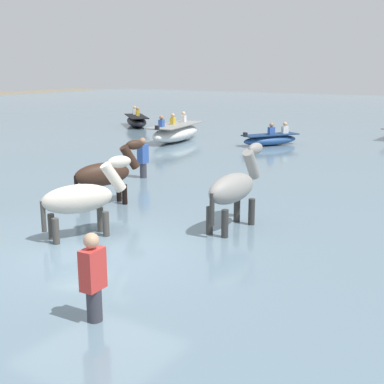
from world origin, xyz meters
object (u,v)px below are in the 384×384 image
Objects in this scene: horse_lead_grey at (234,190)px; horse_flank_dark_bay at (106,176)px; boat_mid_channel at (176,133)px; boat_far_inshore at (136,121)px; person_spectator_far at (143,164)px; horse_trailing_pinto at (82,201)px; boat_far_offshore at (270,139)px; person_onlooker_right at (94,290)px.

horse_lead_grey is 3.39m from horse_flank_dark_bay.
boat_mid_channel is (-4.71, 9.84, -0.33)m from horse_flank_dark_bay.
boat_far_inshore is 13.64m from person_spectator_far.
person_spectator_far reaches higher than boat_far_inshore.
boat_far_offshore is (-1.92, 12.99, -0.47)m from horse_trailing_pinto.
boat_mid_channel is at bearing 115.58° from horse_flank_dark_bay.
horse_trailing_pinto reaches higher than boat_mid_channel.
boat_mid_channel is at bearing 129.46° from horse_lead_grey.
horse_lead_grey is 0.81× the size of boat_far_offshore.
horse_trailing_pinto reaches higher than person_onlooker_right.
horse_trailing_pinto reaches higher than horse_flank_dark_bay.
horse_flank_dark_bay is 16.68m from boat_far_inshore.
horse_flank_dark_bay is 0.75× the size of boat_far_offshore.
horse_flank_dark_bay reaches higher than person_onlooker_right.
horse_lead_grey is at bearing -32.72° from person_spectator_far.
horse_trailing_pinto is 3.50m from person_onlooker_right.
person_onlooker_right is at bearing -49.85° from horse_flank_dark_bay.
person_spectator_far is at bearing -93.33° from boat_far_offshore.
boat_mid_channel is (5.09, -3.65, 0.08)m from boat_far_inshore.
boat_far_offshore is 1.58× the size of person_onlooker_right.
person_onlooker_right is at bearing -73.90° from boat_far_offshore.
boat_far_inshore is at bearing 134.36° from horse_lead_grey.
horse_trailing_pinto reaches higher than boat_far_inshore.
boat_far_offshore is at bearing 86.67° from person_spectator_far.
horse_lead_grey reaches higher than horse_flank_dark_bay.
person_spectator_far is (-1.17, 2.93, -0.28)m from horse_flank_dark_bay.
boat_far_offshore is (-4.09, 10.96, -0.54)m from horse_lead_grey.
horse_lead_grey reaches higher than boat_far_inshore.
boat_far_inshore is at bearing 126.00° from horse_flank_dark_bay.
horse_lead_grey reaches higher than person_spectator_far.
horse_flank_dark_bay reaches higher than boat_far_inshore.
person_spectator_far is (8.64, -10.56, 0.13)m from boat_far_inshore.
person_onlooker_right is at bearing -56.31° from person_spectator_far.
boat_far_inshore is (-13.19, 13.49, -0.50)m from horse_lead_grey.
boat_far_offshore is (4.01, 1.12, -0.13)m from boat_mid_channel.
horse_flank_dark_bay is 5.81m from person_onlooker_right.
horse_trailing_pinto is (-2.17, -2.04, -0.08)m from horse_lead_grey.
horse_trailing_pinto is 13.14m from boat_far_offshore.
boat_far_offshore is at bearing 110.47° from horse_lead_grey.
boat_mid_channel is 4.16m from boat_far_offshore.
boat_far_inshore is (-11.02, 15.53, -0.42)m from horse_trailing_pinto.
horse_flank_dark_bay is 10.92m from boat_mid_channel.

